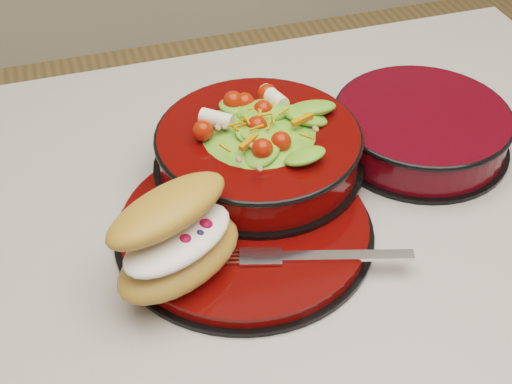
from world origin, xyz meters
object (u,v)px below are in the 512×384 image
object	(u,v)px
salad_bowl	(258,141)
croissant	(177,237)
dinner_plate	(245,227)
fork	(320,256)
extra_bowl	(421,127)

from	to	relation	value
salad_bowl	croissant	bearing A→B (deg)	-133.95
dinner_plate	croissant	bearing A→B (deg)	-151.53
dinner_plate	salad_bowl	bearing A→B (deg)	63.64
dinner_plate	croissant	distance (m)	0.11
croissant	fork	world-z (taller)	croissant
dinner_plate	fork	distance (m)	0.10
croissant	fork	xyz separation A→B (m)	(0.14, -0.03, -0.04)
salad_bowl	extra_bowl	xyz separation A→B (m)	(0.22, 0.00, -0.03)
salad_bowl	fork	xyz separation A→B (m)	(0.02, -0.16, -0.04)
fork	extra_bowl	bearing A→B (deg)	-34.26
croissant	salad_bowl	bearing A→B (deg)	17.11
dinner_plate	fork	xyz separation A→B (m)	(0.06, -0.08, 0.01)
dinner_plate	croissant	size ratio (longest dim) A/B	1.73
dinner_plate	croissant	xyz separation A→B (m)	(-0.08, -0.05, 0.05)
fork	salad_bowl	bearing A→B (deg)	22.10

